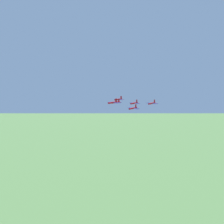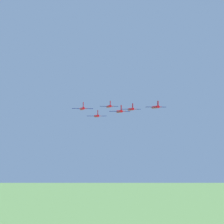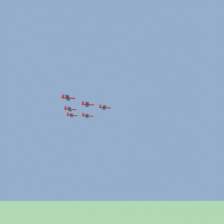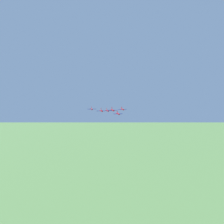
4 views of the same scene
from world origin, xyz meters
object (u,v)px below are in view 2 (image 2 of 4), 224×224
(jet_2, at_px, (131,109))
(jet_4, at_px, (120,111))
(jet_5, at_px, (156,107))
(jet_1, at_px, (97,116))
(jet_0, at_px, (109,106))
(jet_3, at_px, (82,108))

(jet_2, distance_m, jet_4, 16.19)
(jet_4, height_order, jet_5, jet_5)
(jet_2, distance_m, jet_5, 16.15)
(jet_1, bearing_deg, jet_0, 59.53)
(jet_0, xyz_separation_m, jet_3, (-17.26, 27.28, -1.96))
(jet_2, distance_m, jet_3, 28.21)
(jet_3, bearing_deg, jet_1, 59.53)
(jet_0, height_order, jet_2, jet_0)
(jet_3, xyz_separation_m, jet_4, (-7.48, -14.55, -1.14))
(jet_1, xyz_separation_m, jet_2, (-7.48, -14.55, 3.23))
(jet_2, relative_size, jet_3, 1.00)
(jet_4, relative_size, jet_5, 1.00)
(jet_1, bearing_deg, jet_3, -120.47)
(jet_1, height_order, jet_3, jet_3)
(jet_2, bearing_deg, jet_0, 120.47)
(jet_3, relative_size, jet_4, 1.00)
(jet_3, height_order, jet_5, jet_5)
(jet_1, distance_m, jet_4, 16.25)
(jet_1, height_order, jet_4, jet_4)
(jet_0, xyz_separation_m, jet_5, (-32.22, -1.83, -1.10))
(jet_0, bearing_deg, jet_4, -90.00)
(jet_0, distance_m, jet_2, 16.23)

